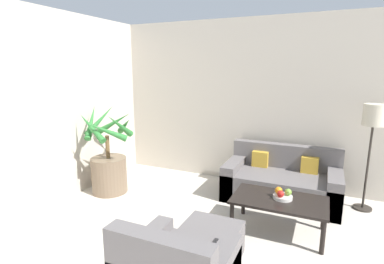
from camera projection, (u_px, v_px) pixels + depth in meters
The scene contains 10 objects.
wall_back at pixel (314, 106), 4.53m from camera, with size 8.12×0.06×2.70m.
potted_palm at pixel (109, 165), 4.64m from camera, with size 0.80×0.89×1.37m.
sofa_loveseat at pixel (281, 182), 4.41m from camera, with size 1.61×0.85×0.77m.
floor_lamp at pixel (373, 123), 3.90m from camera, with size 0.27×0.27×1.46m.
coffee_table at pixel (279, 203), 3.51m from camera, with size 1.07×0.63×0.41m.
fruit_bowl at pixel (283, 197), 3.50m from camera, with size 0.22×0.22×0.04m.
apple_red at pixel (281, 194), 3.45m from camera, with size 0.08×0.08×0.08m.
apple_green at pixel (288, 192), 3.50m from camera, with size 0.08×0.08×0.08m.
orange_fruit at pixel (279, 190), 3.54m from camera, with size 0.09×0.09×0.09m.
ottoman at pixel (212, 241), 3.06m from camera, with size 0.58×0.46×0.36m.
Camera 1 is at (0.17, 1.23, 1.91)m, focal length 28.00 mm.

